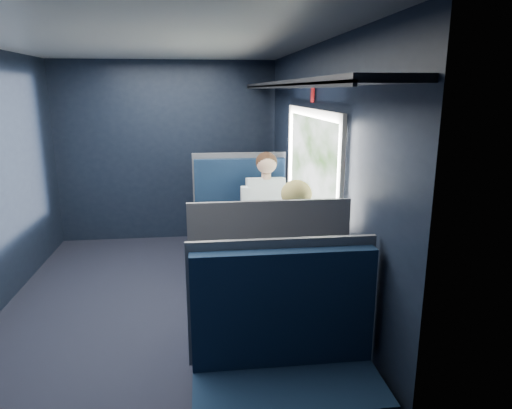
{
  "coord_description": "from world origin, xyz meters",
  "views": [
    {
      "loc": [
        0.43,
        -3.87,
        1.93
      ],
      "look_at": [
        0.9,
        0.0,
        0.95
      ],
      "focal_mm": 32.0,
      "sensor_mm": 36.0,
      "label": 1
    }
  ],
  "objects": [
    {
      "name": "table",
      "position": [
        1.03,
        0.0,
        0.66
      ],
      "size": [
        0.62,
        1.0,
        0.74
      ],
      "color": "#54565E",
      "rests_on": "ground"
    },
    {
      "name": "room_shell",
      "position": [
        0.02,
        0.0,
        1.48
      ],
      "size": [
        3.0,
        4.4,
        2.4
      ],
      "color": "black",
      "rests_on": "ground"
    },
    {
      "name": "cup",
      "position": [
        1.33,
        0.32,
        0.79
      ],
      "size": [
        0.08,
        0.08,
        0.1
      ],
      "primitive_type": "cylinder",
      "color": "white",
      "rests_on": "table"
    },
    {
      "name": "laptop",
      "position": [
        1.35,
        0.12,
        0.81
      ],
      "size": [
        0.3,
        0.36,
        0.24
      ],
      "color": "silver",
      "rests_on": "table"
    },
    {
      "name": "papers",
      "position": [
        1.04,
        0.06,
        0.74
      ],
      "size": [
        0.75,
        0.91,
        0.01
      ],
      "primitive_type": "cube",
      "rotation": [
        0.0,
        0.0,
        -0.3
      ],
      "color": "white",
      "rests_on": "table"
    },
    {
      "name": "man",
      "position": [
        1.1,
        0.7,
        0.72
      ],
      "size": [
        0.53,
        0.56,
        1.32
      ],
      "color": "black",
      "rests_on": "ground"
    },
    {
      "name": "seat_row_front",
      "position": [
        0.85,
        1.8,
        0.41
      ],
      "size": [
        1.04,
        0.51,
        1.16
      ],
      "color": "#0B1A32",
      "rests_on": "ground"
    },
    {
      "name": "ground",
      "position": [
        0.0,
        0.0,
        -0.01
      ],
      "size": [
        2.8,
        4.2,
        0.01
      ],
      "primitive_type": "cube",
      "color": "black"
    },
    {
      "name": "bottle_small",
      "position": [
        1.33,
        0.35,
        0.84
      ],
      "size": [
        0.07,
        0.07,
        0.24
      ],
      "color": "silver",
      "rests_on": "table"
    },
    {
      "name": "seat_bay_near",
      "position": [
        0.84,
        0.87,
        0.42
      ],
      "size": [
        1.04,
        0.62,
        1.26
      ],
      "color": "#0B1A32",
      "rests_on": "ground"
    },
    {
      "name": "woman",
      "position": [
        1.1,
        -0.71,
        0.73
      ],
      "size": [
        0.53,
        0.56,
        1.32
      ],
      "color": "black",
      "rests_on": "ground"
    },
    {
      "name": "seat_bay_far",
      "position": [
        0.85,
        -0.87,
        0.41
      ],
      "size": [
        1.04,
        0.62,
        1.26
      ],
      "color": "#0B1A32",
      "rests_on": "ground"
    },
    {
      "name": "seat_row_back",
      "position": [
        0.85,
        -1.8,
        0.41
      ],
      "size": [
        1.04,
        0.51,
        1.16
      ],
      "color": "#0B1A32",
      "rests_on": "ground"
    }
  ]
}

